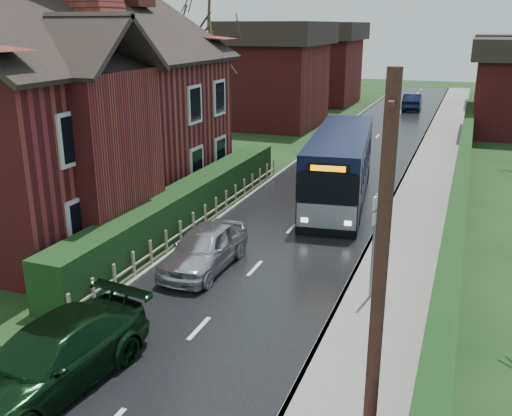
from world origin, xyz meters
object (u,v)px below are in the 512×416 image
at_px(car_silver, 204,248).
at_px(car_green, 51,358).
at_px(bus_stop_sign, 375,232).
at_px(bus, 340,167).
at_px(brick_house, 70,106).
at_px(telegraph_pole, 379,282).

bearing_deg(car_silver, car_green, -92.26).
distance_m(car_silver, car_green, 6.78).
distance_m(car_silver, bus_stop_sign, 5.49).
bearing_deg(bus, brick_house, -156.98).
bearing_deg(car_silver, bus, 75.84).
relative_size(brick_house, bus, 1.45).
xyz_separation_m(brick_house, car_green, (6.91, -10.06, -3.66)).
bearing_deg(brick_house, bus, 30.23).
height_order(bus, car_green, bus).
xyz_separation_m(bus_stop_sign, telegraph_pole, (1.00, -6.08, 1.38)).
xyz_separation_m(bus, car_green, (-2.63, -15.62, -0.77)).
bearing_deg(brick_house, car_green, -55.51).
xyz_separation_m(bus, car_silver, (-2.31, -8.85, -0.79)).
distance_m(brick_house, car_green, 12.75).
height_order(car_green, bus_stop_sign, bus_stop_sign).
relative_size(car_silver, telegraph_pole, 0.60).
relative_size(brick_house, bus_stop_sign, 4.66).
distance_m(brick_house, bus_stop_sign, 13.27).
bearing_deg(telegraph_pole, bus, 100.82).
xyz_separation_m(brick_house, car_silver, (7.23, -3.29, -3.68)).
xyz_separation_m(bus, bus_stop_sign, (3.00, -9.25, 0.58)).
height_order(brick_house, bus_stop_sign, brick_house).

